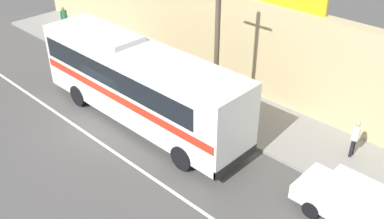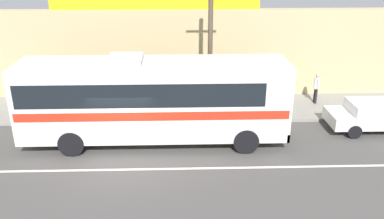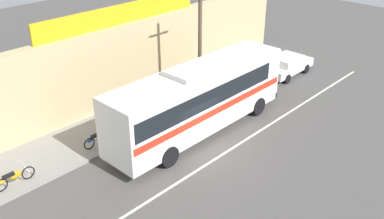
% 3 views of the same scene
% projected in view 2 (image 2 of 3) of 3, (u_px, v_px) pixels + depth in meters
% --- Properties ---
extents(ground_plane, '(70.00, 70.00, 0.00)m').
position_uv_depth(ground_plane, '(122.00, 159.00, 16.00)').
color(ground_plane, '#4F4C49').
extents(sidewalk_slab, '(30.00, 3.60, 0.14)m').
position_uv_depth(sidewalk_slab, '(135.00, 109.00, 20.78)').
color(sidewalk_slab, gray).
rests_on(sidewalk_slab, ground_plane).
extents(storefront_facade, '(30.00, 0.70, 4.80)m').
position_uv_depth(storefront_facade, '(137.00, 54.00, 21.89)').
color(storefront_facade, tan).
rests_on(storefront_facade, ground_plane).
extents(road_center_stripe, '(30.00, 0.14, 0.01)m').
position_uv_depth(road_center_stripe, '(119.00, 170.00, 15.26)').
color(road_center_stripe, silver).
rests_on(road_center_stripe, ground_plane).
extents(intercity_bus, '(11.07, 2.61, 3.78)m').
position_uv_depth(intercity_bus, '(152.00, 97.00, 16.71)').
color(intercity_bus, silver).
rests_on(intercity_bus, ground_plane).
extents(parked_car, '(4.25, 1.87, 1.37)m').
position_uv_depth(parked_car, '(374.00, 115.00, 18.29)').
color(parked_car, silver).
rests_on(parked_car, ground_plane).
extents(utility_pole, '(1.60, 0.22, 7.00)m').
position_uv_depth(utility_pole, '(210.00, 44.00, 18.20)').
color(utility_pole, brown).
rests_on(utility_pole, sidewalk_slab).
extents(motorcycle_orange, '(1.97, 0.56, 0.94)m').
position_uv_depth(motorcycle_orange, '(65.00, 108.00, 19.54)').
color(motorcycle_orange, black).
rests_on(motorcycle_orange, sidewalk_slab).
extents(pedestrian_far_right, '(0.30, 0.48, 1.63)m').
position_uv_depth(pedestrian_far_right, '(317.00, 86.00, 21.03)').
color(pedestrian_far_right, black).
rests_on(pedestrian_far_right, sidewalk_slab).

